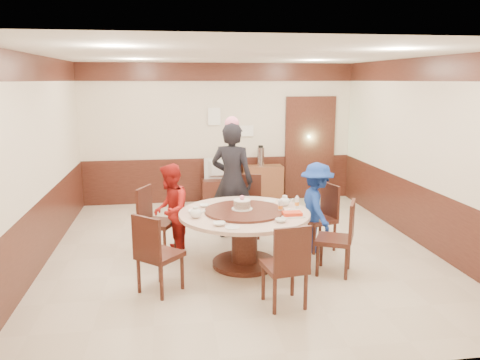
{
  "coord_description": "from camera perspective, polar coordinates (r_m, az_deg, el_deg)",
  "views": [
    {
      "loc": [
        -1.0,
        -6.45,
        2.47
      ],
      "look_at": [
        -0.05,
        -0.14,
        1.1
      ],
      "focal_mm": 35.0,
      "sensor_mm": 36.0,
      "label": 1
    }
  ],
  "objects": [
    {
      "name": "room",
      "position": [
        6.68,
        0.28,
        0.11
      ],
      "size": [
        6.0,
        6.04,
        2.84
      ],
      "color": "beige",
      "rests_on": "ground"
    },
    {
      "name": "banquet_table",
      "position": [
        6.29,
        0.55,
        -5.81
      ],
      "size": [
        1.74,
        1.74,
        0.78
      ],
      "color": "#3E1B13",
      "rests_on": "ground"
    },
    {
      "name": "chair_0",
      "position": [
        7.07,
        9.57,
        -5.89
      ],
      "size": [
        0.56,
        0.55,
        0.97
      ],
      "rotation": [
        0.0,
        0.0,
        1.88
      ],
      "color": "#3E1B13",
      "rests_on": "ground"
    },
    {
      "name": "chair_1",
      "position": [
        7.57,
        0.95,
        -4.51
      ],
      "size": [
        0.53,
        0.53,
        0.97
      ],
      "rotation": [
        0.0,
        0.0,
        2.92
      ],
      "color": "#3E1B13",
      "rests_on": "ground"
    },
    {
      "name": "chair_2",
      "position": [
        6.91,
        -10.07,
        -6.33
      ],
      "size": [
        0.59,
        0.59,
        0.97
      ],
      "rotation": [
        0.0,
        0.0,
        4.27
      ],
      "color": "#3E1B13",
      "rests_on": "ground"
    },
    {
      "name": "chair_3",
      "position": [
        5.69,
        -9.84,
        -10.44
      ],
      "size": [
        0.62,
        0.62,
        0.97
      ],
      "rotation": [
        0.0,
        0.0,
        5.55
      ],
      "color": "#3E1B13",
      "rests_on": "ground"
    },
    {
      "name": "chair_4",
      "position": [
        5.31,
        5.5,
        -12.01
      ],
      "size": [
        0.5,
        0.51,
        0.97
      ],
      "rotation": [
        0.0,
        0.0,
        6.43
      ],
      "color": "#3E1B13",
      "rests_on": "ground"
    },
    {
      "name": "chair_5",
      "position": [
        6.24,
        11.56,
        -8.43
      ],
      "size": [
        0.59,
        0.59,
        0.97
      ],
      "rotation": [
        0.0,
        0.0,
        7.4
      ],
      "color": "#3E1B13",
      "rests_on": "ground"
    },
    {
      "name": "person_standing",
      "position": [
        7.32,
        -0.97,
        -0.12
      ],
      "size": [
        0.79,
        0.68,
        1.84
      ],
      "primitive_type": "imported",
      "rotation": [
        0.0,
        0.0,
        2.71
      ],
      "color": "black",
      "rests_on": "ground"
    },
    {
      "name": "person_red",
      "position": [
        6.7,
        -8.46,
        -3.68
      ],
      "size": [
        0.58,
        0.71,
        1.32
      ],
      "primitive_type": "imported",
      "rotation": [
        0.0,
        0.0,
        4.58
      ],
      "color": "#AF1B17",
      "rests_on": "ground"
    },
    {
      "name": "person_blue",
      "position": [
        6.86,
        9.32,
        -3.36
      ],
      "size": [
        0.49,
        0.85,
        1.32
      ],
      "primitive_type": "imported",
      "rotation": [
        0.0,
        0.0,
        1.57
      ],
      "color": "navy",
      "rests_on": "ground"
    },
    {
      "name": "birthday_cake",
      "position": [
        6.23,
        0.25,
        -2.99
      ],
      "size": [
        0.28,
        0.28,
        0.19
      ],
      "color": "white",
      "rests_on": "banquet_table"
    },
    {
      "name": "teapot_left",
      "position": [
        5.98,
        -5.43,
        -4.04
      ],
      "size": [
        0.17,
        0.15,
        0.13
      ],
      "primitive_type": "ellipsoid",
      "color": "white",
      "rests_on": "banquet_table"
    },
    {
      "name": "teapot_right",
      "position": [
        6.54,
        5.46,
        -2.64
      ],
      "size": [
        0.17,
        0.15,
        0.13
      ],
      "primitive_type": "ellipsoid",
      "color": "white",
      "rests_on": "banquet_table"
    },
    {
      "name": "bowl_0",
      "position": [
        6.49,
        -4.39,
        -3.14
      ],
      "size": [
        0.14,
        0.14,
        0.03
      ],
      "primitive_type": "imported",
      "color": "white",
      "rests_on": "banquet_table"
    },
    {
      "name": "bowl_1",
      "position": [
        5.8,
        4.97,
        -4.94
      ],
      "size": [
        0.14,
        0.14,
        0.04
      ],
      "primitive_type": "imported",
      "color": "white",
      "rests_on": "banquet_table"
    },
    {
      "name": "bowl_2",
      "position": [
        5.67,
        -2.55,
        -5.35
      ],
      "size": [
        0.15,
        0.15,
        0.04
      ],
      "primitive_type": "imported",
      "color": "white",
      "rests_on": "banquet_table"
    },
    {
      "name": "bowl_3",
      "position": [
        6.21,
        6.4,
        -3.84
      ],
      "size": [
        0.13,
        0.13,
        0.04
      ],
      "primitive_type": "imported",
      "color": "white",
      "rests_on": "banquet_table"
    },
    {
      "name": "bowl_4",
      "position": [
        6.21,
        -5.65,
        -3.83
      ],
      "size": [
        0.15,
        0.15,
        0.04
      ],
      "primitive_type": "imported",
      "color": "white",
      "rests_on": "banquet_table"
    },
    {
      "name": "saucer_near",
      "position": [
        5.57,
        -0.93,
        -5.78
      ],
      "size": [
        0.18,
        0.18,
        0.01
      ],
      "primitive_type": "cylinder",
      "color": "white",
      "rests_on": "banquet_table"
    },
    {
      "name": "saucer_far",
      "position": [
        6.78,
        3.64,
        -2.55
      ],
      "size": [
        0.18,
        0.18,
        0.01
      ],
      "primitive_type": "cylinder",
      "color": "white",
      "rests_on": "banquet_table"
    },
    {
      "name": "shrimp_platter",
      "position": [
        6.05,
        6.38,
        -4.19
      ],
      "size": [
        0.3,
        0.2,
        0.06
      ],
      "color": "white",
      "rests_on": "banquet_table"
    },
    {
      "name": "bottle_0",
      "position": [
        6.21,
        4.96,
        -3.23
      ],
      "size": [
        0.06,
        0.06,
        0.16
      ],
      "primitive_type": "cylinder",
      "color": "silver",
      "rests_on": "banquet_table"
    },
    {
      "name": "bottle_1",
      "position": [
        6.41,
        6.96,
        -2.79
      ],
      "size": [
        0.06,
        0.06,
        0.16
      ],
      "primitive_type": "cylinder",
      "color": "silver",
      "rests_on": "banquet_table"
    },
    {
      "name": "tv_stand",
      "position": [
        9.52,
        -2.1,
        -1.39
      ],
      "size": [
        0.85,
        0.45,
        0.5
      ],
      "primitive_type": "cube",
      "color": "#3E1B13",
      "rests_on": "ground"
    },
    {
      "name": "television",
      "position": [
        9.42,
        -2.12,
        1.36
      ],
      "size": [
        0.74,
        0.13,
        0.43
      ],
      "primitive_type": "imported",
      "rotation": [
        0.0,
        0.0,
        3.1
      ],
      "color": "gray",
      "rests_on": "tv_stand"
    },
    {
      "name": "side_cabinet",
      "position": [
        9.64,
        2.78,
        -0.45
      ],
      "size": [
        0.8,
        0.4,
        0.75
      ],
      "primitive_type": "cube",
      "color": "brown",
      "rests_on": "ground"
    },
    {
      "name": "thermos",
      "position": [
        9.53,
        2.53,
        2.86
      ],
      "size": [
        0.15,
        0.15,
        0.38
      ],
      "primitive_type": "cylinder",
      "color": "silver",
      "rests_on": "side_cabinet"
    },
    {
      "name": "notice_left",
      "position": [
        9.47,
        -3.15,
        7.73
      ],
      "size": [
        0.25,
        0.0,
        0.35
      ],
      "primitive_type": "cube",
      "color": "white",
      "rests_on": "room"
    },
    {
      "name": "notice_right",
      "position": [
        9.58,
        0.76,
        6.0
      ],
      "size": [
        0.3,
        0.0,
        0.22
      ],
      "primitive_type": "cube",
      "color": "white",
      "rests_on": "room"
    }
  ]
}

